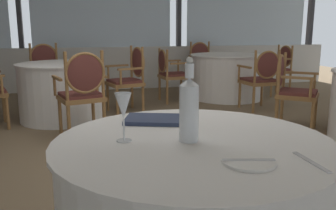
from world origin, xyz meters
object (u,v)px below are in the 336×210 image
object	(u,v)px
wine_glass	(123,107)
dining_chair_2_3	(262,75)
side_plate	(249,161)
dining_chair_2_1	(202,62)
dining_chair_2_0	(279,65)
water_bottle	(189,108)
dining_chair_0_3	(130,74)
menu_book	(153,119)
dining_chair_0_2	(83,88)
dining_chair_2_2	(170,71)
dining_chair_0_0	(46,70)
dining_chair_1_1	(291,86)

from	to	relation	value
wine_glass	dining_chair_2_3	bearing A→B (deg)	54.40
side_plate	dining_chair_2_1	size ratio (longest dim) A/B	0.20
dining_chair_2_0	dining_chair_2_1	size ratio (longest dim) A/B	0.96
water_bottle	dining_chair_0_3	size ratio (longest dim) A/B	0.37
dining_chair_0_3	dining_chair_2_1	size ratio (longest dim) A/B	1.02
side_plate	dining_chair_0_3	world-z (taller)	dining_chair_0_3
menu_book	dining_chair_0_3	world-z (taller)	dining_chair_0_3
dining_chair_2_1	wine_glass	bearing A→B (deg)	-27.58
dining_chair_0_2	dining_chair_0_3	xyz separation A→B (m)	(0.71, 1.24, -0.02)
menu_book	dining_chair_0_2	bearing A→B (deg)	116.18
menu_book	dining_chair_2_1	distance (m)	5.73
wine_glass	menu_book	distance (m)	0.37
dining_chair_0_2	dining_chair_2_3	size ratio (longest dim) A/B	1.08
dining_chair_2_2	water_bottle	bearing A→B (deg)	-108.62
dining_chair_0_0	dining_chair_1_1	xyz separation A→B (m)	(2.98, -2.18, -0.04)
dining_chair_0_0	dining_chair_0_3	world-z (taller)	dining_chair_0_0
dining_chair_1_1	dining_chair_2_2	size ratio (longest dim) A/B	1.04
dining_chair_2_0	dining_chair_2_1	world-z (taller)	dining_chair_2_1
side_plate	dining_chair_0_0	xyz separation A→B (m)	(-1.07, 4.95, -0.19)
menu_book	dining_chair_0_3	bearing A→B (deg)	102.28
dining_chair_0_0	dining_chair_0_3	size ratio (longest dim) A/B	1.03
dining_chair_0_0	dining_chair_2_3	distance (m)	3.36
wine_glass	dining_chair_2_1	xyz separation A→B (m)	(2.27, 5.62, -0.37)
menu_book	dining_chair_2_3	size ratio (longest dim) A/B	0.30
menu_book	dining_chair_2_2	size ratio (longest dim) A/B	0.31
dining_chair_1_1	dining_chair_2_1	bearing A→B (deg)	130.12
dining_chair_0_3	dining_chair_2_2	bearing A→B (deg)	-158.92
dining_chair_0_0	dining_chair_2_1	xyz separation A→B (m)	(2.95, 1.03, -0.03)
dining_chair_0_0	dining_chair_0_2	distance (m)	2.02
side_plate	dining_chair_0_0	bearing A→B (deg)	102.24
dining_chair_2_0	dining_chair_2_2	distance (m)	2.15
dining_chair_2_1	menu_book	bearing A→B (deg)	-26.99
side_plate	dining_chair_1_1	distance (m)	3.37
dining_chair_2_1	dining_chair_0_3	bearing A→B (deg)	-50.14
wine_glass	dining_chair_1_1	bearing A→B (deg)	46.29
water_bottle	dining_chair_2_2	size ratio (longest dim) A/B	0.40
dining_chair_2_3	dining_chair_0_3	bearing A→B (deg)	72.06
dining_chair_2_0	side_plate	bearing A→B (deg)	53.04
wine_glass	dining_chair_2_3	world-z (taller)	wine_glass
water_bottle	dining_chair_1_1	bearing A→B (deg)	50.47
water_bottle	dining_chair_0_3	distance (m)	3.98
dining_chair_2_0	dining_chair_2_3	world-z (taller)	dining_chair_2_3
side_plate	dining_chair_2_2	world-z (taller)	dining_chair_2_2
water_bottle	dining_chair_0_3	bearing A→B (deg)	85.65
dining_chair_1_1	dining_chair_2_0	distance (m)	2.51
water_bottle	dining_chair_2_3	world-z (taller)	water_bottle
dining_chair_0_2	dining_chair_1_1	distance (m)	2.46
dining_chair_1_1	dining_chair_0_0	bearing A→B (deg)	-176.64
dining_chair_0_3	dining_chair_2_1	bearing A→B (deg)	-149.99
wine_glass	dining_chair_0_0	bearing A→B (deg)	98.38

